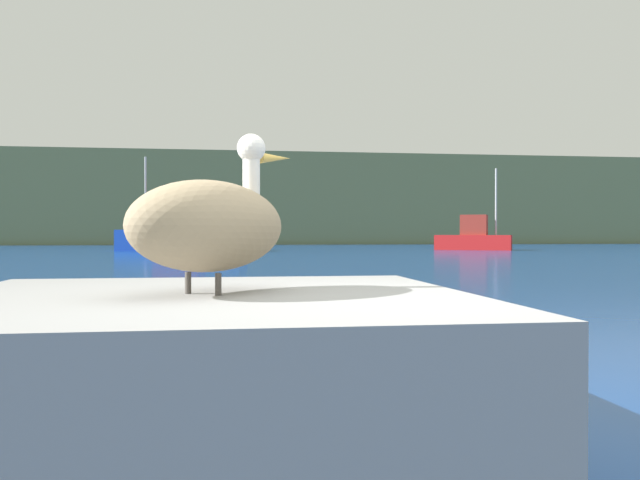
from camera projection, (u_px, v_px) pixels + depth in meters
ground_plane at (406, 479)px, 3.00m from camera, size 260.00×260.00×0.00m
hillside_backdrop at (226, 202)px, 67.26m from camera, size 140.00×15.96×8.22m
pier_dock at (210, 376)px, 3.28m from camera, size 2.48×2.44×0.79m
pelican at (211, 224)px, 3.28m from camera, size 1.01×1.17×0.81m
fishing_boat_blue at (181, 234)px, 39.84m from camera, size 7.57×3.93×5.49m
fishing_boat_red at (473, 237)px, 42.02m from camera, size 4.63×3.25×4.96m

